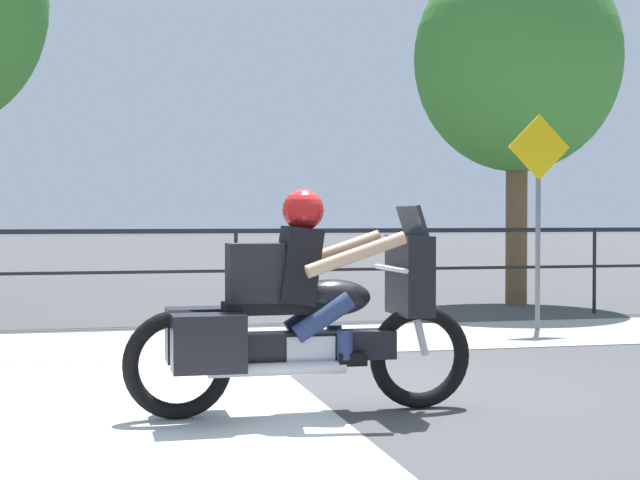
% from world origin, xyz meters
% --- Properties ---
extents(ground_plane, '(120.00, 120.00, 0.00)m').
position_xyz_m(ground_plane, '(0.00, 0.00, 0.00)').
color(ground_plane, '#424244').
extents(sidewalk_band, '(44.00, 2.40, 0.01)m').
position_xyz_m(sidewalk_band, '(0.00, 3.40, 0.01)').
color(sidewalk_band, '#A8A59E').
rests_on(sidewalk_band, ground).
extents(crosswalk_band, '(2.93, 6.00, 0.01)m').
position_xyz_m(crosswalk_band, '(-1.63, -0.20, 0.00)').
color(crosswalk_band, silver).
rests_on(crosswalk_band, ground).
extents(fence_railing, '(36.00, 0.05, 1.21)m').
position_xyz_m(fence_railing, '(0.00, 5.35, 0.96)').
color(fence_railing, black).
rests_on(fence_railing, ground).
extents(motorcycle, '(2.47, 0.76, 1.57)m').
position_xyz_m(motorcycle, '(-0.42, -0.57, 0.70)').
color(motorcycle, black).
rests_on(motorcycle, ground).
extents(street_sign, '(0.79, 0.06, 2.60)m').
position_xyz_m(street_sign, '(3.42, 3.64, 1.66)').
color(street_sign, slate).
rests_on(street_sign, ground).
extents(tree_behind_sign, '(3.18, 3.18, 5.56)m').
position_xyz_m(tree_behind_sign, '(4.60, 6.85, 3.79)').
color(tree_behind_sign, brown).
rests_on(tree_behind_sign, ground).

